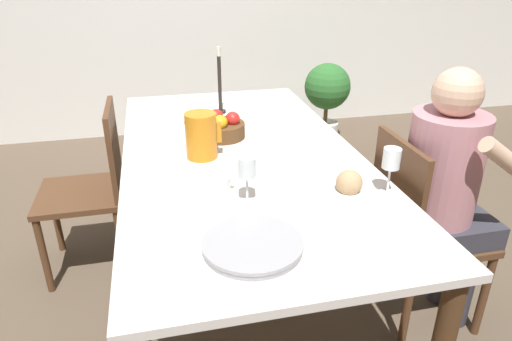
{
  "coord_description": "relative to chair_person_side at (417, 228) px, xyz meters",
  "views": [
    {
      "loc": [
        -0.36,
        -1.85,
        1.56
      ],
      "look_at": [
        0.0,
        -0.3,
        0.8
      ],
      "focal_mm": 32.0,
      "sensor_mm": 36.0,
      "label": 1
    }
  ],
  "objects": [
    {
      "name": "candlestick_tall",
      "position": [
        -0.71,
        0.96,
        0.42
      ],
      "size": [
        0.06,
        0.06,
        0.37
      ],
      "color": "black",
      "rests_on": "dining_table"
    },
    {
      "name": "chair_opposite",
      "position": [
        -1.41,
        0.74,
        0.0
      ],
      "size": [
        0.42,
        0.42,
        0.9
      ],
      "rotation": [
        0.0,
        0.0,
        1.57
      ],
      "color": "#51331E",
      "rests_on": "ground_plane"
    },
    {
      "name": "red_pitcher",
      "position": [
        -0.88,
        0.36,
        0.37
      ],
      "size": [
        0.16,
        0.14,
        0.2
      ],
      "color": "orange",
      "rests_on": "dining_table"
    },
    {
      "name": "potted_plant",
      "position": [
        0.43,
        2.2,
        -0.03
      ],
      "size": [
        0.4,
        0.4,
        0.72
      ],
      "color": "beige",
      "rests_on": "ground_plane"
    },
    {
      "name": "dining_table",
      "position": [
        -0.71,
        0.37,
        0.19
      ],
      "size": [
        1.04,
        2.01,
        0.75
      ],
      "color": "silver",
      "rests_on": "ground_plane"
    },
    {
      "name": "serving_tray",
      "position": [
        -0.82,
        -0.37,
        0.29
      ],
      "size": [
        0.31,
        0.31,
        0.03
      ],
      "color": "#9E9EA3",
      "rests_on": "dining_table"
    },
    {
      "name": "chair_person_side",
      "position": [
        0.0,
        0.0,
        0.0
      ],
      "size": [
        0.42,
        0.42,
        0.9
      ],
      "rotation": [
        0.0,
        0.0,
        -1.57
      ],
      "color": "#51331E",
      "rests_on": "ground_plane"
    },
    {
      "name": "person_seated",
      "position": [
        0.09,
        -0.03,
        0.22
      ],
      "size": [
        0.39,
        0.41,
        1.19
      ],
      "rotation": [
        0.0,
        0.0,
        -1.57
      ],
      "color": "#33333D",
      "rests_on": "ground_plane"
    },
    {
      "name": "wine_glass_water",
      "position": [
        -0.25,
        -0.13,
        0.4
      ],
      "size": [
        0.06,
        0.06,
        0.18
      ],
      "color": "white",
      "rests_on": "dining_table"
    },
    {
      "name": "wine_glass_juice",
      "position": [
        -0.77,
        -0.08,
        0.4
      ],
      "size": [
        0.06,
        0.06,
        0.18
      ],
      "color": "white",
      "rests_on": "dining_table"
    },
    {
      "name": "ground_plane",
      "position": [
        -0.71,
        0.37,
        -0.48
      ],
      "size": [
        20.0,
        20.0,
        0.0
      ],
      "primitive_type": "plane",
      "color": "brown"
    },
    {
      "name": "bread_plate",
      "position": [
        -0.39,
        -0.1,
        0.3
      ],
      "size": [
        0.18,
        0.18,
        0.1
      ],
      "color": "white",
      "rests_on": "dining_table"
    },
    {
      "name": "teacup_near_person",
      "position": [
        -0.86,
        0.02,
        0.3
      ],
      "size": [
        0.13,
        0.13,
        0.06
      ],
      "color": "white",
      "rests_on": "dining_table"
    },
    {
      "name": "fruit_bowl",
      "position": [
        -0.76,
        0.58,
        0.32
      ],
      "size": [
        0.22,
        0.22,
        0.13
      ],
      "color": "brown",
      "rests_on": "dining_table"
    }
  ]
}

